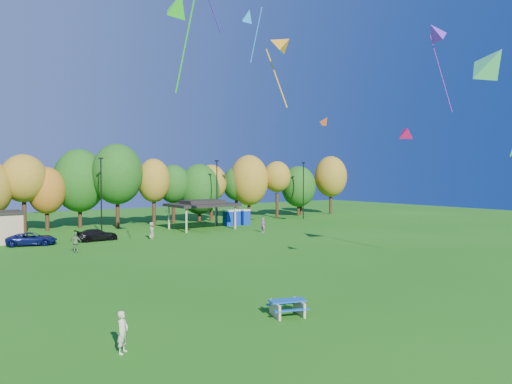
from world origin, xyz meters
TOP-DOWN VIEW (x-y plane):
  - ground at (0.00, 0.00)m, footprint 160.00×160.00m
  - tree_line at (-1.03, 45.51)m, footprint 93.57×10.55m
  - lamp_posts at (2.00, 40.00)m, footprint 64.50×0.25m
  - pavilion at (14.00, 37.00)m, footprint 8.20×6.20m
  - porta_potties at (20.04, 38.21)m, footprint 3.75×1.60m
  - picnic_table at (-0.20, 2.08)m, footprint 2.14×1.94m
  - kite_flyer at (-8.44, 2.05)m, footprint 0.71×0.70m
  - car_c at (-6.51, 34.35)m, footprint 5.00×3.29m
  - car_d at (-0.31, 33.90)m, footprint 4.43×2.01m
  - far_person_0 at (-4.08, 27.33)m, footprint 1.15×0.94m
  - far_person_1 at (18.34, 29.52)m, footprint 0.49×0.68m
  - far_person_4 at (5.02, 31.95)m, footprint 1.00×1.07m
  - kite_0 at (0.01, 14.69)m, footprint 2.21×4.66m
  - kite_1 at (7.03, 12.21)m, footprint 2.59×3.17m
  - kite_2 at (22.95, 23.63)m, footprint 1.43×1.69m
  - kite_3 at (16.91, 1.12)m, footprint 3.31×5.07m
  - kite_6 at (10.60, 3.36)m, footprint 1.61×1.66m
  - kite_7 at (15.46, 28.57)m, footprint 1.64×3.95m
  - kite_13 at (25.30, 10.97)m, footprint 5.13×2.64m

SIDE VIEW (x-z plane):
  - ground at x=0.00m, z-range 0.00..0.00m
  - picnic_table at x=-0.20m, z-range 0.06..0.83m
  - car_d at x=-0.31m, z-range 0.00..1.26m
  - car_c at x=-6.51m, z-range 0.00..1.28m
  - kite_flyer at x=-8.44m, z-range 0.00..1.65m
  - far_person_1 at x=18.34m, z-range 0.00..1.76m
  - far_person_0 at x=-4.08m, z-range 0.00..1.83m
  - far_person_4 at x=5.02m, z-range 0.00..1.84m
  - porta_potties at x=20.04m, z-range 0.01..2.19m
  - pavilion at x=14.00m, z-range 1.34..5.11m
  - lamp_posts at x=2.00m, z-range 0.36..9.45m
  - tree_line at x=-1.03m, z-range 0.34..11.49m
  - kite_6 at x=10.60m, z-range 9.05..10.39m
  - kite_2 at x=22.95m, z-range 12.57..14.01m
  - kite_3 at x=16.91m, z-range 10.62..18.69m
  - kite_1 at x=7.03m, z-range 14.01..19.59m
  - kite_0 at x=0.01m, z-range 15.18..22.84m
  - kite_13 at x=25.30m, z-range 16.36..25.00m
  - kite_7 at x=15.46m, z-range 21.97..28.53m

